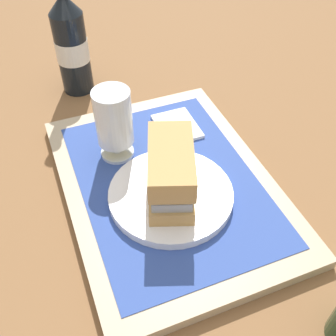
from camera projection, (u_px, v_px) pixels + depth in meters
The scene contains 8 objects.
ground_plane at pixel (168, 190), 0.66m from camera, with size 3.00×3.00×0.00m, color brown.
tray at pixel (168, 185), 0.65m from camera, with size 0.44×0.32×0.02m, color tan.
placemat at pixel (168, 181), 0.64m from camera, with size 0.38×0.27×0.00m, color #2D4793.
plate at pixel (171, 195), 0.61m from camera, with size 0.19×0.19×0.01m, color white.
sandwich at pixel (171, 170), 0.58m from camera, with size 0.14×0.10×0.08m.
beer_glass at pixel (114, 122), 0.64m from camera, with size 0.06×0.06×0.12m.
napkin_folded at pixel (177, 126), 0.73m from camera, with size 0.09×0.07×0.01m, color white.
beer_bottle at pixel (71, 43), 0.79m from camera, with size 0.07×0.07×0.27m.
Camera 1 is at (-0.41, 0.16, 0.49)m, focal length 42.89 mm.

